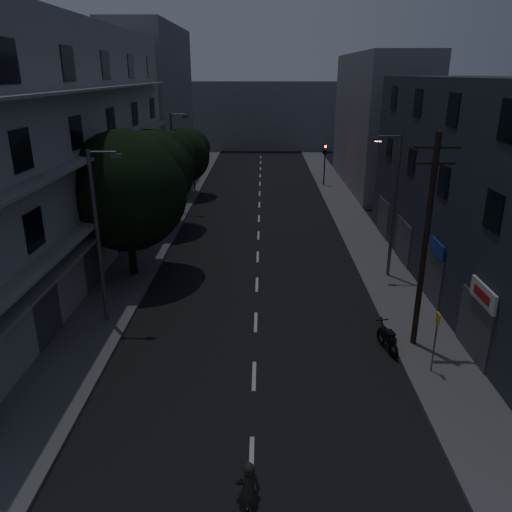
{
  "coord_description": "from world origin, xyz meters",
  "views": [
    {
      "loc": [
        0.31,
        -10.25,
        11.2
      ],
      "look_at": [
        0.0,
        12.0,
        3.0
      ],
      "focal_mm": 35.0,
      "sensor_mm": 36.0,
      "label": 1
    }
  ],
  "objects_px": {
    "utility_pole": "(426,240)",
    "motorcycle": "(387,339)",
    "bus_stop_sign": "(436,332)",
    "cyclist": "(248,509)"
  },
  "relations": [
    {
      "from": "utility_pole",
      "to": "motorcycle",
      "type": "distance_m",
      "value": 4.55
    },
    {
      "from": "utility_pole",
      "to": "bus_stop_sign",
      "type": "bearing_deg",
      "value": -87.79
    },
    {
      "from": "bus_stop_sign",
      "to": "cyclist",
      "type": "relative_size",
      "value": 1.12
    },
    {
      "from": "motorcycle",
      "to": "cyclist",
      "type": "height_order",
      "value": "cyclist"
    },
    {
      "from": "bus_stop_sign",
      "to": "motorcycle",
      "type": "relative_size",
      "value": 1.29
    },
    {
      "from": "utility_pole",
      "to": "bus_stop_sign",
      "type": "height_order",
      "value": "utility_pole"
    },
    {
      "from": "cyclist",
      "to": "utility_pole",
      "type": "bearing_deg",
      "value": 48.59
    },
    {
      "from": "bus_stop_sign",
      "to": "motorcycle",
      "type": "height_order",
      "value": "bus_stop_sign"
    },
    {
      "from": "utility_pole",
      "to": "cyclist",
      "type": "relative_size",
      "value": 4.01
    },
    {
      "from": "motorcycle",
      "to": "cyclist",
      "type": "distance_m",
      "value": 10.76
    }
  ]
}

